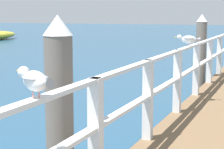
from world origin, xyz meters
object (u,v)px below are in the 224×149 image
Objects in this scene: dock_piling_far at (201,53)px; seagull_foreground at (35,80)px; dock_piling_near at (60,120)px; seagull_background at (188,39)px.

dock_piling_far reaches higher than seagull_foreground.
dock_piling_near is at bearing 49.09° from seagull_foreground.
dock_piling_far is 3.41m from seagull_background.
dock_piling_near is 7.45m from dock_piling_far.
seagull_foreground is (0.37, -8.41, 0.58)m from dock_piling_far.
seagull_foreground is at bearing -68.83° from dock_piling_near.
dock_piling_far is 4.46× the size of seagull_background.
seagull_foreground is 0.94× the size of seagull_background.
dock_piling_near reaches higher than seagull_foreground.
dock_piling_far is 8.44m from seagull_foreground.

